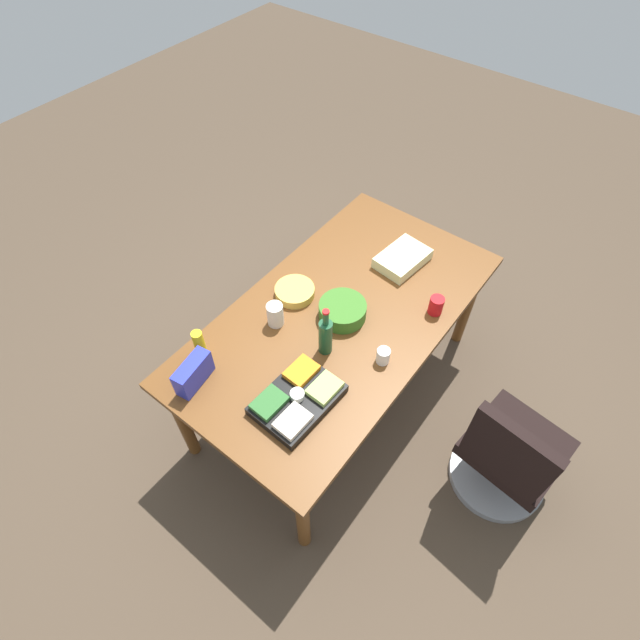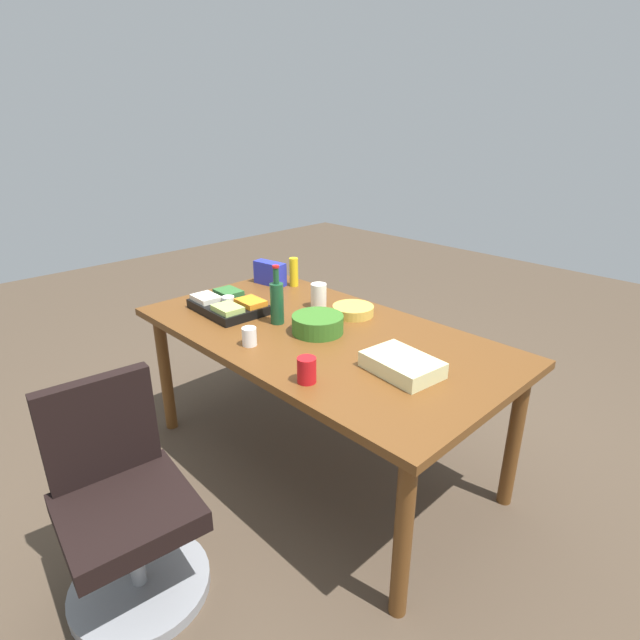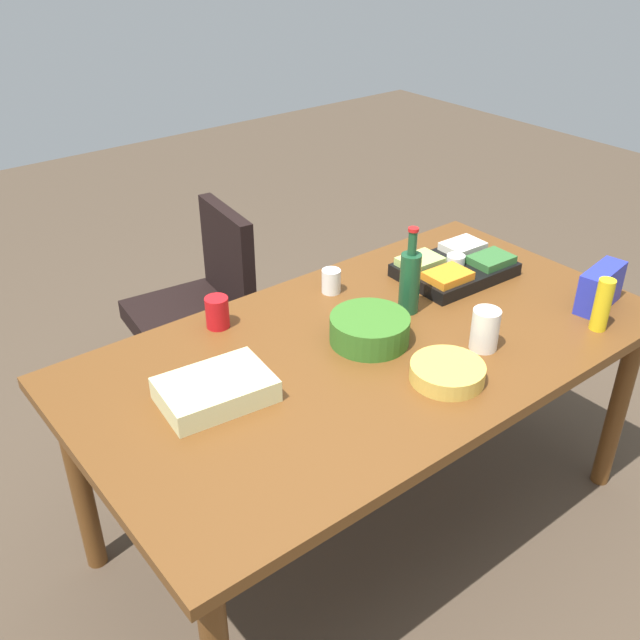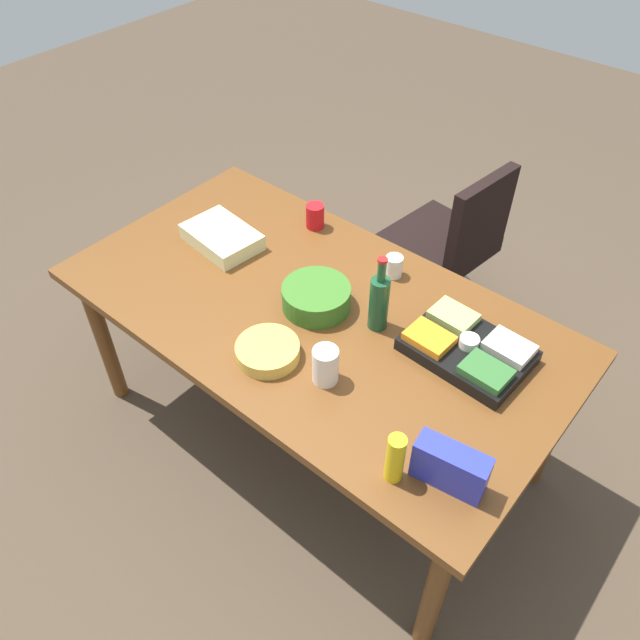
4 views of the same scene
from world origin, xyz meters
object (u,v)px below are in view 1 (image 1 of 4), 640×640
at_px(chip_bag_blue, 193,373).
at_px(veggie_tray, 298,398).
at_px(sheet_cake, 402,259).
at_px(mayo_jar, 275,315).
at_px(salad_bowl, 342,311).
at_px(chip_bowl, 295,292).
at_px(paper_cup, 383,356).
at_px(mustard_bottle, 200,344).
at_px(conference_table, 339,324).
at_px(wine_bottle, 326,336).
at_px(red_solo_cup, 436,305).
at_px(office_chair, 507,458).

distance_m(chip_bag_blue, veggie_tray, 0.53).
bearing_deg(sheet_cake, mayo_jar, -19.98).
bearing_deg(salad_bowl, chip_bowl, -83.05).
relative_size(paper_cup, mustard_bottle, 0.48).
bearing_deg(chip_bag_blue, conference_table, 158.36).
height_order(wine_bottle, veggie_tray, wine_bottle).
xyz_separation_m(conference_table, mustard_bottle, (0.66, -0.41, 0.17)).
bearing_deg(mayo_jar, paper_cup, 103.54).
xyz_separation_m(salad_bowl, sheet_cake, (-0.56, 0.04, -0.01)).
xyz_separation_m(chip_bag_blue, mustard_bottle, (-0.13, -0.09, 0.02)).
height_order(wine_bottle, chip_bowl, wine_bottle).
bearing_deg(chip_bowl, red_solo_cup, 118.43).
height_order(veggie_tray, mustard_bottle, mustard_bottle).
distance_m(paper_cup, chip_bowl, 0.66).
xyz_separation_m(wine_bottle, mustard_bottle, (0.42, -0.49, -0.03)).
bearing_deg(office_chair, red_solo_cup, -112.39).
distance_m(chip_bag_blue, chip_bowl, 0.76).
distance_m(red_solo_cup, chip_bowl, 0.80).
bearing_deg(veggie_tray, office_chair, 123.06).
xyz_separation_m(red_solo_cup, veggie_tray, (0.91, -0.24, -0.02)).
relative_size(red_solo_cup, veggie_tray, 0.25).
height_order(mayo_jar, sheet_cake, mayo_jar).
bearing_deg(sheet_cake, chip_bag_blue, -15.28).
bearing_deg(salad_bowl, paper_cup, 71.31).
height_order(office_chair, chip_bowl, office_chair).
relative_size(red_solo_cup, paper_cup, 1.22).
xyz_separation_m(office_chair, paper_cup, (0.16, -0.76, 0.50)).
bearing_deg(conference_table, mustard_bottle, -31.55).
bearing_deg(mayo_jar, red_solo_cup, 132.79).
height_order(mustard_bottle, chip_bowl, mustard_bottle).
bearing_deg(wine_bottle, salad_bowl, -164.77).
relative_size(veggie_tray, chip_bowl, 1.89).
bearing_deg(conference_table, chip_bowl, -82.50).
bearing_deg(paper_cup, mayo_jar, -76.46).
height_order(mayo_jar, chip_bag_blue, chip_bag_blue).
bearing_deg(salad_bowl, chip_bag_blue, -22.65).
bearing_deg(conference_table, wine_bottle, 18.63).
relative_size(office_chair, sheet_cake, 2.79).
bearing_deg(salad_bowl, mustard_bottle, -32.58).
bearing_deg(conference_table, mayo_jar, -42.97).
xyz_separation_m(conference_table, chip_bag_blue, (0.79, -0.32, 0.16)).
height_order(office_chair, red_solo_cup, red_solo_cup).
relative_size(mayo_jar, mustard_bottle, 0.76).
xyz_separation_m(office_chair, mayo_jar, (0.31, -1.36, 0.53)).
relative_size(salad_bowl, veggie_tray, 0.61).
distance_m(salad_bowl, paper_cup, 0.36).
bearing_deg(chip_bag_blue, paper_cup, 135.15).
xyz_separation_m(wine_bottle, paper_cup, (-0.12, 0.28, -0.08)).
bearing_deg(wine_bottle, paper_cup, 114.17).
xyz_separation_m(mayo_jar, chip_bag_blue, (0.53, -0.07, 0.00)).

